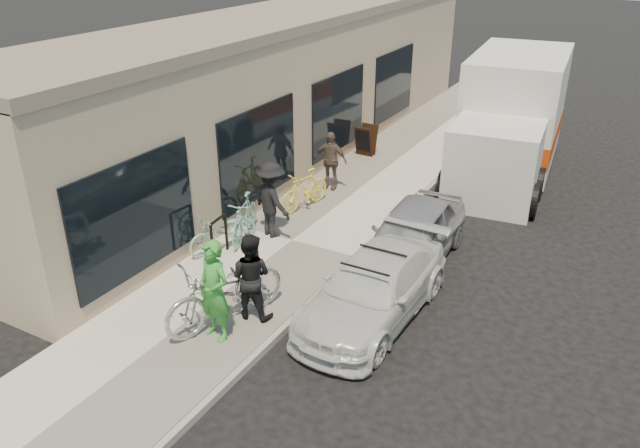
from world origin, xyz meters
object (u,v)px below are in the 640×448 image
at_px(sedan_white, 374,288).
at_px(moving_truck, 511,121).
at_px(sedan_silver, 413,234).
at_px(cruiser_bike_a, 244,218).
at_px(man_standing, 250,276).
at_px(bike_rack, 219,233).
at_px(woman_rider, 214,291).
at_px(cruiser_bike_c, 305,190).
at_px(tandem_bike, 226,292).
at_px(bystander_b, 330,160).
at_px(cruiser_bike_b, 223,232).
at_px(bystander_a, 272,200).
at_px(sandwich_board, 366,140).

distance_m(sedan_white, moving_truck, 8.73).
bearing_deg(sedan_silver, cruiser_bike_a, -164.73).
bearing_deg(cruiser_bike_a, sedan_silver, -0.05).
xyz_separation_m(sedan_white, man_standing, (-1.78, -1.24, 0.37)).
distance_m(bike_rack, woman_rider, 2.89).
bearing_deg(sedan_white, bike_rack, 177.80).
height_order(sedan_white, cruiser_bike_c, sedan_white).
bearing_deg(bike_rack, tandem_bike, -49.76).
bearing_deg(woman_rider, bystander_b, 113.54).
xyz_separation_m(cruiser_bike_b, bystander_b, (0.32, 4.14, 0.34)).
bearing_deg(bystander_b, cruiser_bike_c, -95.29).
bearing_deg(cruiser_bike_c, cruiser_bike_a, -86.55).
bearing_deg(bystander_a, woman_rider, 129.92).
distance_m(tandem_bike, cruiser_bike_c, 5.02).
xyz_separation_m(bike_rack, tandem_bike, (1.60, -1.89, 0.10)).
height_order(tandem_bike, bystander_b, bystander_b).
relative_size(man_standing, cruiser_bike_b, 0.98).
distance_m(cruiser_bike_c, bystander_a, 1.68).
xyz_separation_m(cruiser_bike_c, bystander_b, (-0.06, 1.41, 0.29)).
relative_size(woman_rider, cruiser_bike_a, 1.09).
height_order(bike_rack, sandwich_board, sandwich_board).
bearing_deg(sandwich_board, cruiser_bike_c, -82.15).
height_order(tandem_bike, cruiser_bike_b, tandem_bike).
height_order(sedan_silver, cruiser_bike_a, sedan_silver).
bearing_deg(cruiser_bike_a, sandwich_board, 73.33).
xyz_separation_m(sedan_white, cruiser_bike_a, (-3.64, 1.17, 0.07)).
height_order(woman_rider, cruiser_bike_a, woman_rider).
relative_size(moving_truck, man_standing, 4.22).
distance_m(bike_rack, cruiser_bike_b, 0.25).
height_order(sedan_silver, tandem_bike, tandem_bike).
distance_m(sedan_silver, woman_rider, 4.65).
distance_m(sedan_white, cruiser_bike_a, 3.82).
bearing_deg(cruiser_bike_b, bystander_a, 86.72).
relative_size(bike_rack, cruiser_bike_a, 0.53).
bearing_deg(sandwich_board, bike_rack, -86.74).
xyz_separation_m(tandem_bike, bystander_a, (-1.16, 3.22, 0.24)).
relative_size(sandwich_board, tandem_bike, 0.38).
xyz_separation_m(woman_rider, man_standing, (0.15, 0.80, -0.09)).
relative_size(moving_truck, tandem_bike, 2.87).
distance_m(bike_rack, bystander_b, 4.38).
bearing_deg(man_standing, tandem_bike, 45.72).
bearing_deg(moving_truck, sandwich_board, -167.64).
bearing_deg(tandem_bike, moving_truck, 98.25).
distance_m(bike_rack, cruiser_bike_c, 2.97).
distance_m(sedan_silver, cruiser_bike_a, 3.65).
height_order(bike_rack, tandem_bike, tandem_bike).
bearing_deg(cruiser_bike_a, man_standing, -69.49).
xyz_separation_m(sedan_silver, man_standing, (-1.64, -3.48, 0.32)).
distance_m(woman_rider, cruiser_bike_b, 3.12).
bearing_deg(cruiser_bike_a, sedan_white, -34.89).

